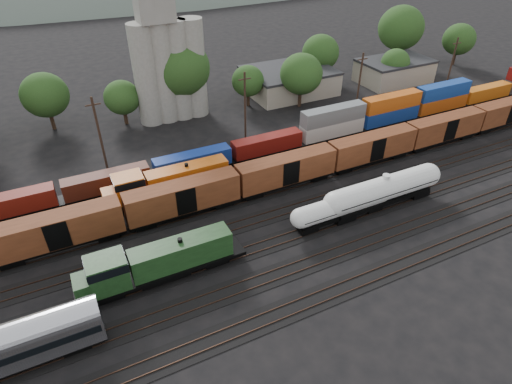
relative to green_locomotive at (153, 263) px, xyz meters
name	(u,v)px	position (x,y,z in m)	size (l,w,h in m)	color
ground	(234,227)	(11.62, 5.00, -2.80)	(600.00, 600.00, 0.00)	black
tracks	(234,227)	(11.62, 5.00, -2.75)	(180.00, 33.20, 0.20)	black
green_locomotive	(153,263)	(0.00, 0.00, 0.00)	(18.66, 3.29, 4.94)	black
tank_car_a	(342,206)	(24.79, 0.00, -0.42)	(15.15, 2.71, 3.97)	silver
tank_car_b	(384,190)	(31.49, 0.00, 0.13)	(18.94, 3.39, 4.96)	silver
orange_locomotive	(165,183)	(5.73, 15.00, -0.06)	(19.31, 3.22, 4.83)	black
boxcar_string	(286,170)	(22.14, 10.00, 0.32)	(169.00, 2.90, 4.20)	black
container_wall	(224,150)	(16.65, 20.00, -0.12)	(162.64, 2.60, 5.80)	black
grain_silo	(168,60)	(14.91, 41.00, 8.46)	(13.40, 5.00, 29.00)	gray
industrial_sheds	(191,104)	(18.25, 40.25, -0.24)	(119.38, 17.26, 5.10)	#9E937F
tree_band	(157,78)	(12.86, 42.92, 4.79)	(165.24, 22.60, 14.44)	black
utility_poles	(177,119)	(11.62, 27.00, 3.41)	(122.20, 0.36, 12.00)	black
distant_hills	(103,7)	(35.54, 265.00, -23.36)	(860.00, 286.00, 130.00)	#59665B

